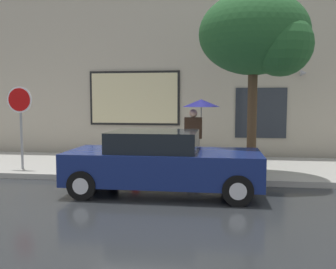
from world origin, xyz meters
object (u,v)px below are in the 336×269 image
(parked_car, at_px, (162,162))
(pedestrian_with_umbrella, at_px, (199,113))
(fire_hydrant, at_px, (135,156))
(street_tree, at_px, (259,37))
(stop_sign, at_px, (20,111))

(parked_car, height_order, pedestrian_with_umbrella, pedestrian_with_umbrella)
(fire_hydrant, relative_size, street_tree, 0.16)
(parked_car, relative_size, street_tree, 0.91)
(pedestrian_with_umbrella, bearing_deg, fire_hydrant, -167.73)
(fire_hydrant, height_order, street_tree, street_tree)
(stop_sign, bearing_deg, pedestrian_with_umbrella, 9.23)
(parked_car, height_order, stop_sign, stop_sign)
(parked_car, xyz_separation_m, street_tree, (2.31, 1.73, 3.09))
(pedestrian_with_umbrella, bearing_deg, street_tree, -25.74)
(fire_hydrant, bearing_deg, street_tree, -6.24)
(fire_hydrant, bearing_deg, stop_sign, -172.48)
(fire_hydrant, distance_m, stop_sign, 3.57)
(stop_sign, bearing_deg, fire_hydrant, 7.52)
(street_tree, height_order, stop_sign, street_tree)
(street_tree, xyz_separation_m, stop_sign, (-6.71, -0.06, -1.96))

